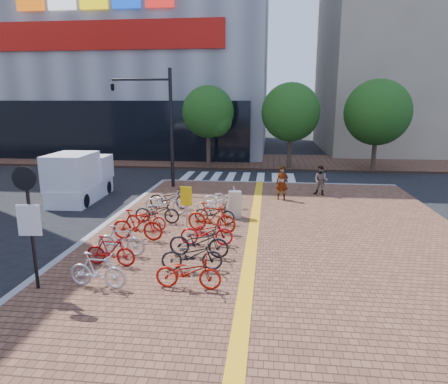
# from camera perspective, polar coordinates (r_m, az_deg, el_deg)

# --- Properties ---
(ground) EXTENTS (120.00, 120.00, 0.00)m
(ground) POSITION_cam_1_polar(r_m,az_deg,el_deg) (13.25, -5.04, -9.36)
(ground) COLOR black
(ground) RESTS_ON ground
(sidewalk) EXTENTS (14.00, 34.00, 0.15)m
(sidewalk) POSITION_cam_1_polar(r_m,az_deg,el_deg) (8.59, 9.19, -22.39)
(sidewalk) COLOR brown
(sidewalk) RESTS_ON ground
(tactile_strip) EXTENTS (0.40, 34.00, 0.01)m
(tactile_strip) POSITION_cam_1_polar(r_m,az_deg,el_deg) (8.54, 1.99, -21.76)
(tactile_strip) COLOR #F6AC15
(tactile_strip) RESTS_ON sidewalk
(kerb_north) EXTENTS (14.00, 0.25, 0.15)m
(kerb_north) POSITION_cam_1_polar(r_m,az_deg,el_deg) (24.51, 7.46, 1.21)
(kerb_north) COLOR gray
(kerb_north) RESTS_ON ground
(far_sidewalk) EXTENTS (70.00, 8.00, 0.15)m
(far_sidewalk) POSITION_cam_1_polar(r_m,az_deg,el_deg) (33.47, 2.09, 4.45)
(far_sidewalk) COLOR brown
(far_sidewalk) RESTS_ON ground
(department_store) EXTENTS (36.00, 24.27, 28.00)m
(department_store) POSITION_cam_1_polar(r_m,az_deg,el_deg) (48.53, -17.52, 23.04)
(department_store) COLOR gray
(department_store) RESTS_ON ground
(building_beige) EXTENTS (20.00, 18.00, 18.00)m
(building_beige) POSITION_cam_1_polar(r_m,az_deg,el_deg) (46.82, 26.94, 16.49)
(building_beige) COLOR gray
(building_beige) RESTS_ON ground
(crosswalk) EXTENTS (7.50, 4.00, 0.01)m
(crosswalk) POSITION_cam_1_polar(r_m,az_deg,el_deg) (26.56, 1.99, 2.07)
(crosswalk) COLOR silver
(crosswalk) RESTS_ON ground
(street_trees) EXTENTS (16.20, 4.60, 6.35)m
(street_trees) POSITION_cam_1_polar(r_m,az_deg,el_deg) (29.58, 11.57, 10.92)
(street_trees) COLOR #38281E
(street_trees) RESTS_ON far_sidewalk
(bike_0) EXTENTS (1.65, 0.61, 0.97)m
(bike_0) POSITION_cam_1_polar(r_m,az_deg,el_deg) (11.26, -17.62, -10.60)
(bike_0) COLOR silver
(bike_0) RESTS_ON sidewalk
(bike_1) EXTENTS (1.58, 0.54, 0.93)m
(bike_1) POSITION_cam_1_polar(r_m,az_deg,el_deg) (12.56, -15.90, -8.09)
(bike_1) COLOR #9F0C0B
(bike_1) RESTS_ON sidewalk
(bike_2) EXTENTS (1.67, 0.62, 0.98)m
(bike_2) POSITION_cam_1_polar(r_m,az_deg,el_deg) (13.30, -14.51, -6.71)
(bike_2) COLOR #BAB9BF
(bike_2) RESTS_ON sidewalk
(bike_3) EXTENTS (1.89, 0.63, 1.12)m
(bike_3) POSITION_cam_1_polar(r_m,az_deg,el_deg) (14.53, -12.26, -4.61)
(bike_3) COLOR #A5150B
(bike_3) RESTS_ON sidewalk
(bike_4) EXTENTS (1.67, 0.73, 0.85)m
(bike_4) POSITION_cam_1_polar(r_m,az_deg,el_deg) (15.63, -11.09, -3.81)
(bike_4) COLOR #B5110C
(bike_4) RESTS_ON sidewalk
(bike_5) EXTENTS (1.83, 0.65, 0.96)m
(bike_5) POSITION_cam_1_polar(r_m,az_deg,el_deg) (16.39, -9.54, -2.76)
(bike_5) COLOR black
(bike_5) RESTS_ON sidewalk
(bike_6) EXTENTS (1.99, 0.90, 1.01)m
(bike_6) POSITION_cam_1_polar(r_m,az_deg,el_deg) (17.70, -8.32, -1.46)
(bike_6) COLOR silver
(bike_6) RESTS_ON sidewalk
(bike_7) EXTENTS (1.91, 0.75, 0.99)m
(bike_7) POSITION_cam_1_polar(r_m,az_deg,el_deg) (18.55, -7.81, -0.81)
(bike_7) COLOR black
(bike_7) RESTS_ON sidewalk
(bike_8) EXTENTS (1.76, 0.62, 0.92)m
(bike_8) POSITION_cam_1_polar(r_m,az_deg,el_deg) (10.75, -5.11, -11.31)
(bike_8) COLOR #A6160B
(bike_8) RESTS_ON sidewalk
(bike_9) EXTENTS (1.86, 0.85, 0.94)m
(bike_9) POSITION_cam_1_polar(r_m,az_deg,el_deg) (11.80, -4.60, -8.98)
(bike_9) COLOR black
(bike_9) RESTS_ON sidewalk
(bike_10) EXTENTS (1.97, 0.80, 1.02)m
(bike_10) POSITION_cam_1_polar(r_m,az_deg,el_deg) (12.77, -3.62, -7.05)
(bike_10) COLOR black
(bike_10) RESTS_ON sidewalk
(bike_11) EXTENTS (1.84, 0.75, 0.95)m
(bike_11) POSITION_cam_1_polar(r_m,az_deg,el_deg) (13.76, -2.49, -5.70)
(bike_11) COLOR red
(bike_11) RESTS_ON sidewalk
(bike_12) EXTENTS (1.98, 0.92, 1.15)m
(bike_12) POSITION_cam_1_polar(r_m,az_deg,el_deg) (15.03, -1.80, -3.65)
(bike_12) COLOR #A71F0B
(bike_12) RESTS_ON sidewalk
(bike_13) EXTENTS (1.77, 0.87, 0.89)m
(bike_13) POSITION_cam_1_polar(r_m,az_deg,el_deg) (16.13, -1.35, -2.97)
(bike_13) COLOR black
(bike_13) RESTS_ON sidewalk
(bike_14) EXTENTS (1.75, 0.85, 0.88)m
(bike_14) POSITION_cam_1_polar(r_m,az_deg,el_deg) (17.25, -1.30, -1.92)
(bike_14) COLOR white
(bike_14) RESTS_ON sidewalk
(bike_15) EXTENTS (1.95, 0.99, 0.98)m
(bike_15) POSITION_cam_1_polar(r_m,az_deg,el_deg) (18.35, -0.09, -0.86)
(bike_15) COLOR silver
(bike_15) RESTS_ON sidewalk
(pedestrian_a) EXTENTS (0.64, 0.45, 1.69)m
(pedestrian_a) POSITION_cam_1_polar(r_m,az_deg,el_deg) (20.12, 8.28, 1.28)
(pedestrian_a) COLOR gray
(pedestrian_a) RESTS_ON sidewalk
(pedestrian_b) EXTENTS (0.95, 0.87, 1.57)m
(pedestrian_b) POSITION_cam_1_polar(r_m,az_deg,el_deg) (21.47, 13.66, 1.61)
(pedestrian_b) COLOR #4F5264
(pedestrian_b) RESTS_ON sidewalk
(utility_box) EXTENTS (0.58, 0.46, 1.14)m
(utility_box) POSITION_cam_1_polar(r_m,az_deg,el_deg) (16.90, 1.57, -1.79)
(utility_box) COLOR #B4B4B9
(utility_box) RESTS_ON sidewalk
(yellow_sign) EXTENTS (0.46, 0.15, 1.69)m
(yellow_sign) POSITION_cam_1_polar(r_m,az_deg,el_deg) (15.27, -5.44, -1.13)
(yellow_sign) COLOR #B7B7BC
(yellow_sign) RESTS_ON sidewalk
(notice_sign) EXTENTS (0.61, 0.16, 3.29)m
(notice_sign) POSITION_cam_1_polar(r_m,az_deg,el_deg) (11.27, -26.10, -2.77)
(notice_sign) COLOR black
(notice_sign) RESTS_ON sidewalk
(traffic_light_pole) EXTENTS (3.54, 1.37, 6.60)m
(traffic_light_pole) POSITION_cam_1_polar(r_m,az_deg,el_deg) (23.24, -11.34, 11.94)
(traffic_light_pole) COLOR black
(traffic_light_pole) RESTS_ON sidewalk
(box_truck) EXTENTS (2.04, 4.38, 2.49)m
(box_truck) POSITION_cam_1_polar(r_m,az_deg,el_deg) (21.65, -19.92, 1.93)
(box_truck) COLOR white
(box_truck) RESTS_ON ground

